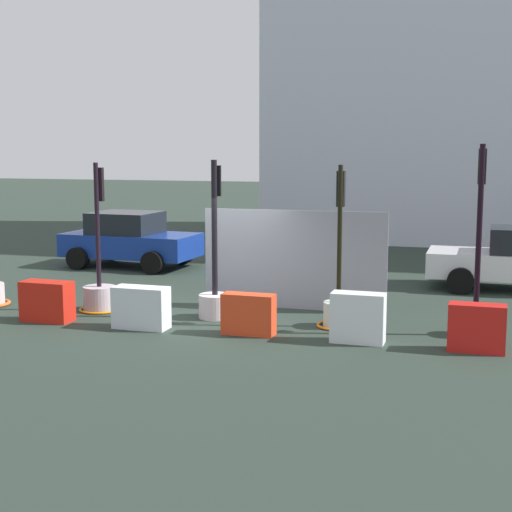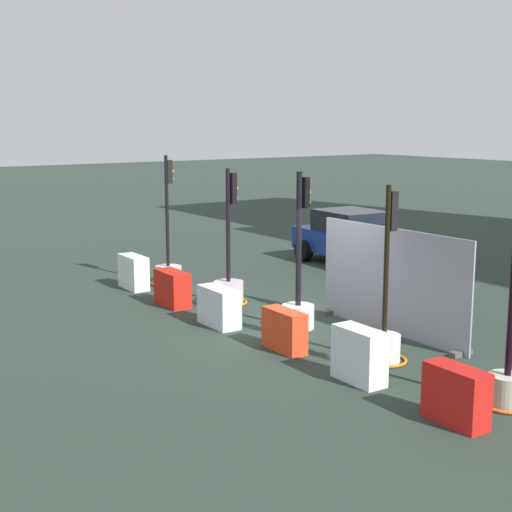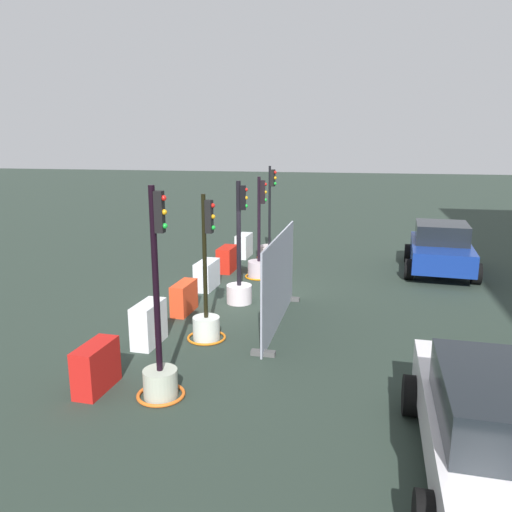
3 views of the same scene
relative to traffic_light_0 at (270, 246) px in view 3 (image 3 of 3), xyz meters
The scene contains 15 objects.
ground_plane 5.33m from the traffic_light_0, ahead, with size 120.00×120.00×0.00m, color #28352C.
traffic_light_0 is the anchor object (origin of this frame).
traffic_light_1 2.69m from the traffic_light_0, ahead, with size 0.90×0.90×3.21m.
traffic_light_2 5.34m from the traffic_light_0, ahead, with size 0.68×0.68×3.28m.
traffic_light_3 7.95m from the traffic_light_0, ahead, with size 0.86×0.86×3.20m.
traffic_light_4 10.55m from the traffic_light_0, ahead, with size 0.83×0.83×3.59m.
construction_barrier_0 1.00m from the traffic_light_0, 92.42° to the right, with size 1.05×0.46×0.87m.
construction_barrier_1 2.37m from the traffic_light_0, 25.81° to the right, with size 1.05×0.50×0.82m.
construction_barrier_2 4.37m from the traffic_light_0, 14.08° to the right, with size 1.10×0.49×0.83m.
construction_barrier_3 6.48m from the traffic_light_0, ahead, with size 1.01×0.39×0.79m.
construction_barrier_4 8.55m from the traffic_light_0, ahead, with size 0.98×0.45×0.92m.
construction_barrier_5 10.62m from the traffic_light_0, ahead, with size 0.98×0.43×0.84m.
car_blue_estate 5.98m from the traffic_light_0, 83.49° to the left, with size 4.04×2.44×1.63m.
car_white_van 12.79m from the traffic_light_0, 23.79° to the left, with size 4.49×2.16×1.57m.
site_fence_panel 6.90m from the traffic_light_0, 12.86° to the left, with size 4.08×0.50×2.18m.
Camera 3 is at (12.45, 3.21, 4.24)m, focal length 34.84 mm.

